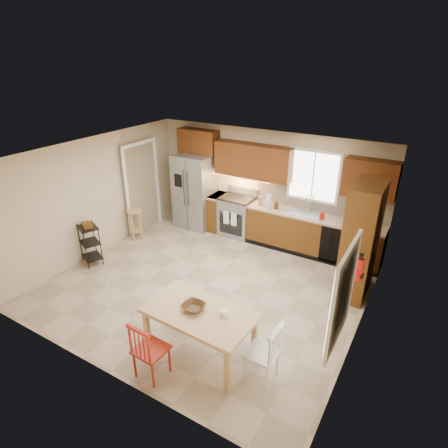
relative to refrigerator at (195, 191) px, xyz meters
name	(u,v)px	position (x,y,z in m)	size (l,w,h in m)	color
floor	(207,285)	(1.70, -2.12, -0.91)	(5.50, 5.50, 0.00)	tan
ceiling	(204,156)	(1.70, -2.12, 1.59)	(5.50, 5.00, 0.02)	silver
wall_back	(265,185)	(1.70, 0.38, 0.34)	(5.50, 0.02, 2.50)	#CCB793
wall_front	(96,299)	(1.70, -4.62, 0.34)	(5.50, 0.02, 2.50)	#CCB793
wall_left	(96,197)	(-1.05, -2.12, 0.34)	(0.02, 5.00, 2.50)	#CCB793
wall_right	(367,267)	(4.45, -2.12, 0.34)	(0.02, 5.00, 2.50)	#CCB793
refrigerator	(195,191)	(0.00, 0.00, 0.00)	(0.92, 0.75, 1.82)	gray
range_stove	(237,217)	(1.15, 0.06, -0.45)	(0.76, 0.63, 0.92)	gray
base_cabinet_narrow	(218,212)	(0.60, 0.08, -0.46)	(0.30, 0.60, 0.90)	#583210
base_cabinet_run	(312,234)	(2.99, 0.08, -0.46)	(2.92, 0.60, 0.90)	#583210
dishwasher	(334,246)	(3.55, -0.22, -0.46)	(0.60, 0.02, 0.78)	black
backsplash	(320,199)	(2.99, 0.36, 0.27)	(2.92, 0.03, 0.55)	beige
upper_over_fridge	(198,141)	(0.00, 0.20, 1.19)	(1.00, 0.35, 0.55)	#612D10
upper_left_block	(253,161)	(1.45, 0.20, 0.92)	(1.80, 0.35, 0.75)	#612D10
upper_right_block	(370,179)	(3.95, 0.20, 0.92)	(1.00, 0.35, 0.75)	#612D10
window_back	(314,176)	(2.80, 0.35, 0.74)	(1.12, 0.04, 1.12)	white
sink	(306,215)	(2.80, 0.08, -0.05)	(0.62, 0.46, 0.16)	gray
undercab_glow	(240,176)	(1.15, 0.17, 0.52)	(1.60, 0.30, 0.01)	#FFBF66
soap_bottle	(322,215)	(3.18, -0.02, 0.09)	(0.09, 0.09, 0.19)	#AF100C
paper_towel	(269,201)	(1.95, 0.03, 0.13)	(0.12, 0.12, 0.28)	silver
canister_steel	(260,201)	(1.75, 0.03, 0.08)	(0.11, 0.11, 0.18)	gray
canister_wood	(276,206)	(2.15, 0.00, 0.06)	(0.10, 0.10, 0.14)	#4C2D14
pantry	(361,241)	(4.13, -0.93, 0.14)	(0.50, 0.95, 2.10)	#583210
fire_extinguisher	(359,269)	(4.33, -1.98, 0.19)	(0.12, 0.12, 0.36)	#AF100C
window_right	(343,296)	(4.38, -3.27, 0.54)	(0.04, 1.02, 1.32)	white
doorway	(142,189)	(-0.97, -0.82, 0.14)	(0.04, 0.95, 2.10)	#8C7A59
dining_table	(200,333)	(2.59, -3.66, -0.53)	(1.55, 0.87, 0.75)	tan
chair_red	(151,348)	(2.24, -4.31, -0.46)	(0.43, 0.43, 0.91)	#A9291A
chair_white	(262,352)	(3.54, -3.61, -0.46)	(0.43, 0.43, 0.91)	silver
table_bowl	(194,309)	(2.49, -3.66, -0.15)	(0.31, 0.31, 0.08)	#4C2D14
table_jar	(224,314)	(2.93, -3.57, -0.12)	(0.11, 0.11, 0.13)	silver
bar_stool	(136,224)	(-0.77, -1.35, -0.54)	(0.36, 0.36, 0.73)	tan
utility_cart	(90,244)	(-0.80, -2.66, -0.48)	(0.43, 0.34, 0.87)	black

